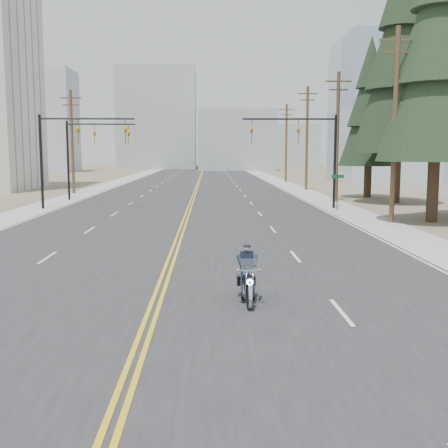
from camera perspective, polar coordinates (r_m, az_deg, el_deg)
ground_plane at (r=11.26m, az=-9.42°, el=-14.86°), size 400.00×400.00×0.00m
road at (r=80.45m, az=-2.60°, el=4.28°), size 20.00×200.00×0.01m
sidewalk_left at (r=81.48m, az=-10.73°, el=4.19°), size 3.00×200.00×0.01m
sidewalk_right at (r=81.05m, az=5.58°, el=4.27°), size 3.00×200.00×0.01m
traffic_mast_left at (r=43.61m, az=-15.58°, el=7.96°), size 7.10×0.26×7.00m
traffic_mast_right at (r=42.98m, az=8.58°, el=8.16°), size 7.10×0.26×7.00m
traffic_mast_far at (r=51.48m, az=-13.78°, el=7.80°), size 6.10×0.26×7.00m
street_sign at (r=41.45m, az=11.46°, el=3.79°), size 0.90×0.06×2.62m
utility_pole_b at (r=35.13m, az=16.97°, el=9.85°), size 2.20×0.30×11.50m
utility_pole_c at (r=49.58m, az=11.43°, el=8.89°), size 2.20×0.30×11.00m
utility_pole_d at (r=64.30m, az=8.43°, el=8.78°), size 2.20×0.30×11.50m
utility_pole_e at (r=81.09m, az=6.34°, el=8.31°), size 2.20×0.30×11.00m
utility_pole_left at (r=60.00m, az=-15.18°, el=8.23°), size 2.20×0.30×10.50m
glass_building at (r=86.11m, az=19.58°, el=10.72°), size 24.00×16.00×20.00m
haze_bldg_a at (r=130.71m, az=-18.01°, el=9.91°), size 14.00×12.00×22.00m
haze_bldg_b at (r=135.51m, az=1.24°, el=8.46°), size 18.00×14.00×14.00m
haze_bldg_c at (r=126.42m, az=16.43°, el=9.16°), size 16.00×12.00×18.00m
haze_bldg_d at (r=151.19m, az=-6.75°, el=10.57°), size 20.00×15.00×26.00m
haze_bldg_e at (r=162.05m, az=6.88°, el=7.87°), size 14.00×14.00×12.00m
motorcyclist at (r=15.92m, az=2.41°, el=-5.09°), size 0.91×2.09×1.63m
conifer_near at (r=36.91m, az=21.06°, el=16.75°), size 6.97×6.97×18.45m
conifer_tall at (r=49.80m, az=17.54°, el=15.95°), size 7.53×7.53×20.90m
conifer_far at (r=54.99m, az=14.62°, el=11.56°), size 5.56×5.56×14.89m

